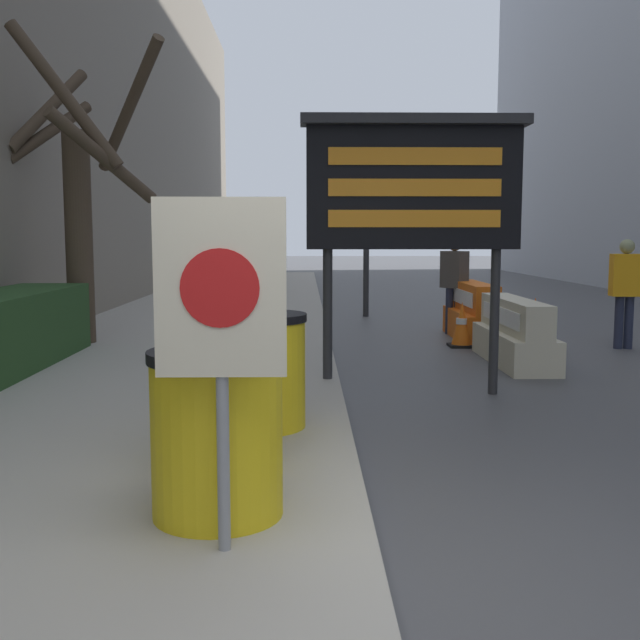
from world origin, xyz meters
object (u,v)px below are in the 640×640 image
at_px(traffic_cone_mid, 462,325).
at_px(jersey_barrier_orange_far, 474,314).
at_px(traffic_light_near_curb, 367,195).
at_px(barrel_drum_back, 261,370).
at_px(traffic_cone_far, 543,336).
at_px(pedestrian_worker, 454,278).
at_px(barrel_drum_middle, 226,396).
at_px(barrel_drum_foreground, 217,433).
at_px(warning_sign, 221,312).
at_px(message_board, 413,187).
at_px(jersey_barrier_cream, 514,335).
at_px(pedestrian_passerby, 625,284).
at_px(traffic_cone_near, 535,320).

bearing_deg(traffic_cone_mid, jersey_barrier_orange_far, 67.39).
height_order(jersey_barrier_orange_far, traffic_light_near_curb, traffic_light_near_curb).
height_order(barrel_drum_back, traffic_cone_far, barrel_drum_back).
relative_size(jersey_barrier_orange_far, traffic_cone_far, 3.18).
xyz_separation_m(jersey_barrier_orange_far, traffic_light_near_curb, (-1.47, 3.34, 2.09)).
xyz_separation_m(barrel_drum_back, pedestrian_worker, (2.87, 6.86, 0.34)).
relative_size(barrel_drum_middle, traffic_light_near_curb, 0.26).
bearing_deg(barrel_drum_middle, barrel_drum_back, 79.71).
bearing_deg(traffic_cone_mid, traffic_cone_far, -49.37).
relative_size(barrel_drum_foreground, warning_sign, 0.54).
bearing_deg(barrel_drum_middle, message_board, 60.79).
bearing_deg(traffic_light_near_curb, pedestrian_worker, -65.18).
distance_m(warning_sign, pedestrian_worker, 9.65).
relative_size(jersey_barrier_cream, jersey_barrier_orange_far, 1.11).
xyz_separation_m(barrel_drum_middle, warning_sign, (0.13, -1.40, 0.69)).
distance_m(barrel_drum_foreground, traffic_light_near_curb, 11.74).
bearing_deg(pedestrian_passerby, traffic_cone_near, 149.72).
relative_size(barrel_drum_back, traffic_cone_near, 1.27).
xyz_separation_m(barrel_drum_middle, jersey_barrier_orange_far, (3.25, 7.19, -0.22)).
bearing_deg(barrel_drum_middle, traffic_cone_near, 58.81).
xyz_separation_m(barrel_drum_middle, traffic_light_near_curb, (1.78, 10.53, 1.87)).
distance_m(traffic_cone_near, traffic_cone_mid, 1.40).
xyz_separation_m(barrel_drum_foreground, barrel_drum_middle, (-0.05, 0.93, 0.00)).
distance_m(traffic_cone_far, pedestrian_worker, 2.73).
xyz_separation_m(traffic_cone_near, traffic_cone_far, (-0.39, -1.62, -0.04)).
height_order(message_board, traffic_light_near_curb, traffic_light_near_curb).
distance_m(barrel_drum_middle, warning_sign, 1.57).
relative_size(message_board, pedestrian_worker, 1.76).
bearing_deg(pedestrian_passerby, barrel_drum_middle, -124.34).
bearing_deg(barrel_drum_back, pedestrian_passerby, 45.37).
xyz_separation_m(barrel_drum_back, pedestrian_passerby, (5.05, 5.12, 0.34)).
bearing_deg(warning_sign, jersey_barrier_orange_far, 70.07).
bearing_deg(traffic_cone_far, barrel_drum_middle, -125.68).
height_order(barrel_drum_middle, message_board, message_board).
bearing_deg(warning_sign, traffic_cone_near, 64.06).
bearing_deg(barrel_drum_middle, warning_sign, -84.64).
xyz_separation_m(pedestrian_worker, pedestrian_passerby, (2.18, -1.74, -0.01)).
height_order(message_board, traffic_cone_mid, message_board).
bearing_deg(jersey_barrier_orange_far, message_board, -110.75).
bearing_deg(warning_sign, barrel_drum_back, 89.08).
bearing_deg(barrel_drum_back, jersey_barrier_cream, 51.52).
xyz_separation_m(jersey_barrier_orange_far, pedestrian_worker, (-0.21, 0.60, 0.56)).
height_order(barrel_drum_back, jersey_barrier_orange_far, barrel_drum_back).
relative_size(barrel_drum_middle, jersey_barrier_orange_far, 0.45).
bearing_deg(message_board, barrel_drum_foreground, -112.32).
height_order(warning_sign, message_board, message_board).
xyz_separation_m(jersey_barrier_orange_far, traffic_cone_near, (0.90, -0.34, -0.06)).
height_order(message_board, traffic_cone_far, message_board).
distance_m(warning_sign, pedestrian_passerby, 9.04).
xyz_separation_m(barrel_drum_back, traffic_cone_far, (3.59, 4.31, -0.32)).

